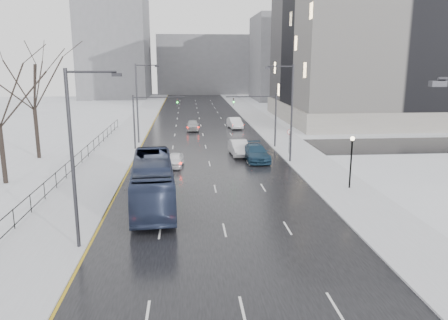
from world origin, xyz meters
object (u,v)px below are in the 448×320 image
object	(u,v)px
sedan_center_near	(175,160)
sedan_right_far	(256,153)
tree_park_d	(6,184)
streetlight_l_far	(139,99)
streetlight_l_near	(76,151)
mast_signal_right	(267,114)
no_uturn_sign	(289,134)
sedan_center_far	(193,125)
lamppost_r_mid	(351,155)
mast_signal_left	(143,115)
streetlight_r_mid	(290,109)
sedan_right_near	(239,148)
sedan_right_distant	(235,123)
tree_park_e	(39,159)
bus	(153,181)

from	to	relation	value
sedan_center_near	sedan_right_far	xyz separation A→B (m)	(8.47, 1.92, 0.18)
tree_park_d	streetlight_l_far	distance (m)	21.17
streetlight_l_near	mast_signal_right	bearing A→B (deg)	61.04
no_uturn_sign	sedan_center_far	bearing A→B (deg)	120.14
sedan_center_near	sedan_right_far	distance (m)	8.69
lamppost_r_mid	no_uturn_sign	distance (m)	14.13
mast_signal_left	lamppost_r_mid	bearing A→B (deg)	-44.48
mast_signal_right	streetlight_l_far	bearing A→B (deg)	165.52
streetlight_r_mid	sedan_center_near	distance (m)	12.69
tree_park_d	sedan_right_far	size ratio (longest dim) A/B	2.15
sedan_right_near	sedan_right_far	world-z (taller)	sedan_right_near
sedan_center_near	sedan_right_distant	xyz separation A→B (m)	(8.71, 24.64, 0.16)
no_uturn_sign	sedan_right_far	size ratio (longest dim) A/B	0.47
tree_park_e	streetlight_l_far	bearing A→B (deg)	38.57
lamppost_r_mid	mast_signal_left	distance (m)	25.71
streetlight_l_far	mast_signal_left	distance (m)	4.36
sedan_right_near	lamppost_r_mid	bearing A→B (deg)	-65.68
streetlight_l_near	lamppost_r_mid	distance (m)	21.78
tree_park_e	bus	world-z (taller)	tree_park_e
streetlight_r_mid	mast_signal_right	bearing A→B (deg)	96.00
tree_park_d	lamppost_r_mid	size ratio (longest dim) A/B	2.92
streetlight_r_mid	streetlight_l_near	distance (m)	25.82
tree_park_e	sedan_right_far	size ratio (longest dim) A/B	2.33
tree_park_e	sedan_right_distant	size ratio (longest dim) A/B	2.71
lamppost_r_mid	no_uturn_sign	xyz separation A→B (m)	(-1.80, 14.00, -0.64)
tree_park_e	sedan_center_far	distance (m)	24.82
no_uturn_sign	bus	bearing A→B (deg)	-130.49
tree_park_d	no_uturn_sign	xyz separation A→B (m)	(27.00, 10.00, 2.30)
streetlight_r_mid	no_uturn_sign	bearing A→B (deg)	75.52
streetlight_r_mid	lamppost_r_mid	size ratio (longest dim) A/B	2.34
streetlight_l_near	mast_signal_left	distance (m)	28.05
tree_park_d	lamppost_r_mid	world-z (taller)	tree_park_d
tree_park_d	sedan_right_near	world-z (taller)	tree_park_d
tree_park_d	streetlight_r_mid	distance (m)	27.24
sedan_center_near	sedan_right_distant	distance (m)	26.14
tree_park_d	mast_signal_right	distance (m)	29.05
no_uturn_sign	sedan_center_far	xyz separation A→B (m)	(-10.59, 18.23, -1.47)
sedan_center_near	sedan_right_distant	size ratio (longest dim) A/B	0.78
streetlight_l_far	sedan_right_far	world-z (taller)	streetlight_l_far
sedan_center_far	streetlight_l_near	bearing A→B (deg)	-99.25
streetlight_l_near	sedan_right_distant	size ratio (longest dim) A/B	2.01
sedan_right_near	sedan_right_far	size ratio (longest dim) A/B	0.88
streetlight_r_mid	mast_signal_left	distance (m)	17.50
lamppost_r_mid	sedan_center_far	bearing A→B (deg)	111.02
sedan_center_far	sedan_right_distant	xyz separation A→B (m)	(6.60, 1.56, 0.03)
tree_park_e	streetlight_l_near	size ratio (longest dim) A/B	1.35
tree_park_e	lamppost_r_mid	size ratio (longest dim) A/B	3.15
lamppost_r_mid	sedan_right_near	world-z (taller)	lamppost_r_mid
sedan_right_far	mast_signal_left	bearing A→B (deg)	148.44
no_uturn_sign	sedan_right_far	bearing A→B (deg)	-145.37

